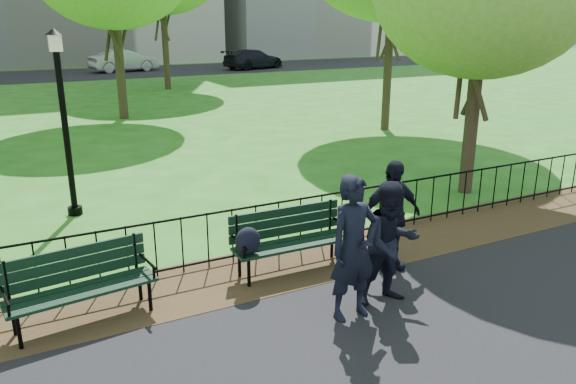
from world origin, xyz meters
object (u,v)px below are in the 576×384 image
park_bench_main (276,236)px  sedan_dark (254,59)px  lamppost (64,117)px  person_left (354,248)px  person_mid (391,243)px  person_right (391,216)px  sedan_silver (124,60)px  park_bench_left_a (79,278)px

park_bench_main → sedan_dark: sedan_dark is taller
lamppost → person_left: 6.40m
lamppost → person_mid: 6.63m
park_bench_main → sedan_dark: size_ratio=0.39×
person_right → sedan_silver: bearing=90.0°
person_left → sedan_dark: person_left is taller
park_bench_left_a → person_left: bearing=-32.9°
lamppost → person_mid: lamppost is taller
park_bench_main → person_left: size_ratio=1.00×
person_left → person_mid: bearing=5.1°
park_bench_left_a → person_left: person_left is taller
person_mid → sedan_silver: bearing=90.0°
park_bench_main → sedan_dark: 34.93m
sedan_silver → sedan_dark: (9.00, -2.11, -0.07)m
person_mid → park_bench_left_a: bearing=165.8°
park_bench_main → sedan_dark: (13.99, 32.01, 0.09)m
lamppost → person_mid: (3.26, -5.67, -1.06)m
person_right → sedan_silver: person_right is taller
lamppost → person_mid: bearing=-60.1°
person_left → person_mid: person_left is taller
sedan_dark → sedan_silver: bearing=60.6°
park_bench_main → person_right: bearing=-19.5°
sedan_silver → sedan_dark: bearing=-114.1°
person_mid → sedan_dark: size_ratio=0.35×
person_right → person_left: bearing=-138.8°
park_bench_left_a → person_right: size_ratio=1.10×
lamppost → sedan_silver: lamppost is taller
person_left → person_right: size_ratio=1.10×
park_bench_left_a → lamppost: (0.47, 4.27, 1.32)m
sedan_silver → lamppost: bearing=155.4°
sedan_silver → sedan_dark: 9.24m
park_bench_left_a → person_mid: person_mid is taller
lamppost → sedan_dark: size_ratio=0.73×
lamppost → person_left: size_ratio=1.87×
sedan_silver → sedan_dark: size_ratio=0.97×
person_right → sedan_silver: 34.90m
park_bench_left_a → person_right: person_right is taller
park_bench_main → person_right: person_right is taller
park_bench_main → sedan_silver: sedan_silver is taller
park_bench_left_a → lamppost: lamppost is taller
person_mid → sedan_dark: bearing=75.2°
park_bench_main → person_mid: 1.77m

